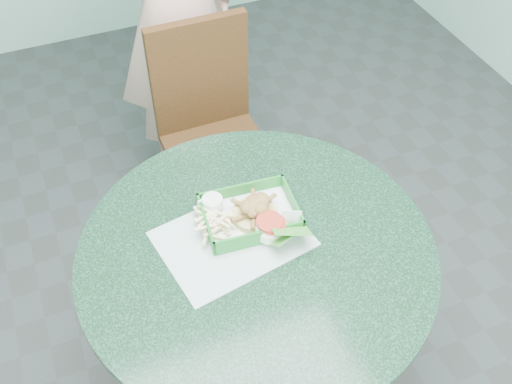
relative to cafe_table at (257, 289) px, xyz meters
name	(u,v)px	position (x,y,z in m)	size (l,w,h in m)	color
floor	(256,381)	(0.00, 0.00, -0.58)	(4.00, 5.00, 0.02)	#303335
cafe_table	(257,289)	(0.00, 0.00, 0.00)	(0.96, 0.96, 0.75)	black
dining_chair	(210,124)	(0.14, 0.81, -0.05)	(0.38, 0.38, 0.93)	#472812
placemat	(233,243)	(-0.05, 0.06, 0.17)	(0.38, 0.29, 0.00)	#ACC0BF
food_basket	(250,221)	(0.02, 0.10, 0.19)	(0.26, 0.19, 0.05)	#1B7526
crab_sandwich	(255,213)	(0.03, 0.09, 0.22)	(0.13, 0.13, 0.07)	tan
fries_pile	(216,230)	(-0.08, 0.09, 0.21)	(0.10, 0.11, 0.04)	beige
sauce_ramekin	(212,209)	(-0.07, 0.15, 0.22)	(0.06, 0.06, 0.03)	white
garnish_cup	(277,231)	(0.07, 0.02, 0.21)	(0.13, 0.12, 0.05)	white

